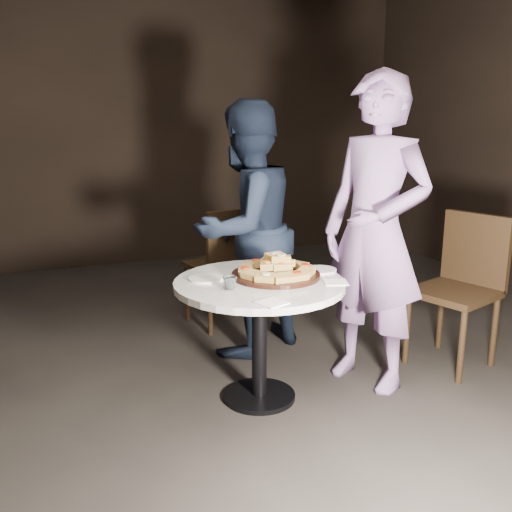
# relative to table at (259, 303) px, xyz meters

# --- Properties ---
(floor) EXTENTS (7.00, 7.00, 0.00)m
(floor) POSITION_rel_table_xyz_m (0.13, -0.01, -0.58)
(floor) COLOR black
(floor) RESTS_ON ground
(table) EXTENTS (1.07, 1.07, 0.72)m
(table) POSITION_rel_table_xyz_m (0.00, 0.00, 0.00)
(table) COLOR black
(table) RESTS_ON ground
(serving_board) EXTENTS (0.62, 0.62, 0.02)m
(serving_board) POSITION_rel_table_xyz_m (0.12, 0.03, 0.14)
(serving_board) COLOR black
(serving_board) RESTS_ON table
(focaccia_pile) EXTENTS (0.46, 0.44, 0.12)m
(focaccia_pile) POSITION_rel_table_xyz_m (0.12, 0.04, 0.19)
(focaccia_pile) COLOR #A78341
(focaccia_pile) RESTS_ON serving_board
(plate_left) EXTENTS (0.21, 0.21, 0.01)m
(plate_left) POSITION_rel_table_xyz_m (-0.27, 0.14, 0.14)
(plate_left) COLOR white
(plate_left) RESTS_ON table
(plate_right) EXTENTS (0.19, 0.19, 0.01)m
(plate_right) POSITION_rel_table_xyz_m (0.42, 0.05, 0.14)
(plate_right) COLOR white
(plate_right) RESTS_ON table
(water_glass) EXTENTS (0.09, 0.09, 0.07)m
(water_glass) POSITION_rel_table_xyz_m (-0.21, -0.09, 0.17)
(water_glass) COLOR silver
(water_glass) RESTS_ON table
(napkin_near) EXTENTS (0.16, 0.16, 0.01)m
(napkin_near) POSITION_rel_table_xyz_m (-0.10, -0.39, 0.14)
(napkin_near) COLOR white
(napkin_near) RESTS_ON table
(napkin_far) EXTENTS (0.16, 0.16, 0.01)m
(napkin_far) POSITION_rel_table_xyz_m (0.37, -0.20, 0.14)
(napkin_far) COLOR white
(napkin_far) RESTS_ON table
(chair_far) EXTENTS (0.52, 0.54, 0.94)m
(chair_far) POSITION_rel_table_xyz_m (0.21, 1.18, -0.04)
(chair_far) COLOR black
(chair_far) RESTS_ON ground
(chair_right) EXTENTS (0.60, 0.59, 0.99)m
(chair_right) POSITION_rel_table_xyz_m (1.44, -0.01, -0.01)
(chair_right) COLOR black
(chair_right) RESTS_ON ground
(diner_navy) EXTENTS (1.03, 0.94, 1.72)m
(diner_navy) POSITION_rel_table_xyz_m (0.19, 0.71, 0.27)
(diner_navy) COLOR black
(diner_navy) RESTS_ON ground
(diner_teal) EXTENTS (0.69, 0.81, 1.87)m
(diner_teal) POSITION_rel_table_xyz_m (0.72, -0.04, 0.35)
(diner_teal) COLOR slate
(diner_teal) RESTS_ON ground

